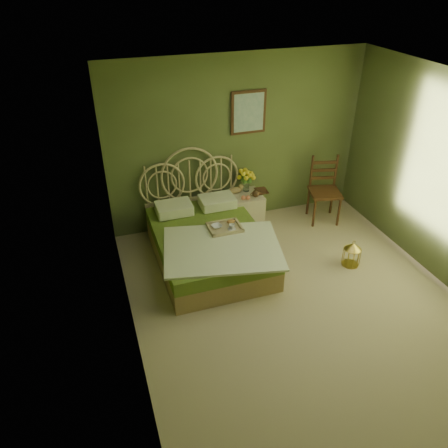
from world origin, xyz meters
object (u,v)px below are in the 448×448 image
object	(u,v)px
bed	(208,241)
chair	(323,185)
nightstand	(246,204)
birdcage	(352,254)

from	to	relation	value
bed	chair	distance (m)	2.17
bed	nightstand	distance (m)	1.12
birdcage	bed	bearing A→B (deg)	157.38
chair	birdcage	world-z (taller)	chair
nightstand	birdcage	distance (m)	1.82
bed	chair	size ratio (longest dim) A/B	2.05
bed	nightstand	xyz separation A→B (m)	(0.84, 0.74, 0.06)
nightstand	birdcage	world-z (taller)	nightstand
bed	nightstand	world-z (taller)	bed
birdcage	chair	bearing A→B (deg)	79.93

